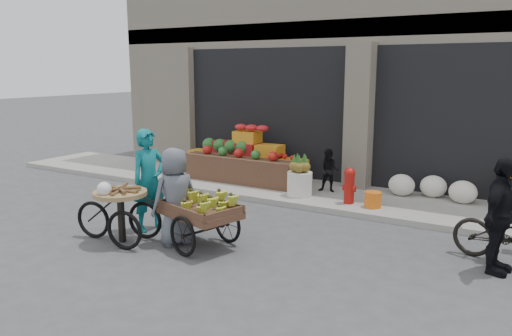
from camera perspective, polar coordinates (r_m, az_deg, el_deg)
The scene contains 14 objects.
ground at distance 7.18m, azimuth -2.29°, elevation -11.03°, with size 80.00×80.00×0.00m, color #424244.
sidewalk at distance 10.66m, azimuth 9.80°, elevation -3.35°, with size 18.00×2.20×0.12m, color gray.
building at distance 14.09m, azimuth 16.18°, elevation 13.49°, with size 14.00×6.45×7.00m.
fruit_display at distance 11.85m, azimuth -0.88°, elevation 1.31°, with size 3.10×1.12×1.24m.
pineapple_bin at distance 10.42m, azimuth 5.01°, elevation -1.81°, with size 0.52×0.52×0.50m, color silver.
fire_hydrant at distance 9.94m, azimuth 10.62°, elevation -1.83°, with size 0.22×0.22×0.71m.
orange_bucket at distance 9.79m, azimuth 13.22°, elevation -3.54°, with size 0.32×0.32×0.30m, color orange.
right_bay_goods at distance 10.57m, azimuth 24.42°, elevation -2.40°, with size 3.35×0.60×0.70m.
seated_person at distance 10.76m, azimuth 8.34°, elevation -0.30°, with size 0.45×0.35×0.93m, color black.
banana_cart at distance 7.75m, azimuth -6.62°, elevation -4.49°, with size 2.20×1.33×0.86m.
vendor_woman at distance 8.64m, azimuth -12.12°, elevation -1.36°, with size 0.64×0.42×1.74m, color #0F7079.
tricycle_cart at distance 8.19m, azimuth -15.24°, elevation -4.40°, with size 1.46×0.97×0.95m.
vendor_grey at distance 7.88m, azimuth -9.21°, elevation -3.23°, with size 0.75×0.49×1.54m, color slate.
cyclist at distance 7.42m, azimuth 26.07°, elevation -4.98°, with size 0.93×0.39×1.59m, color black.
Camera 1 is at (3.63, -5.56, 2.73)m, focal length 35.00 mm.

